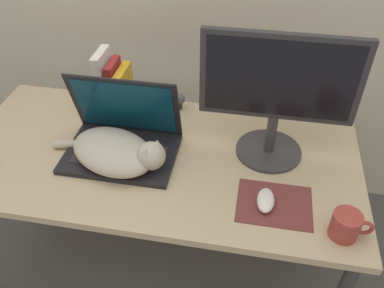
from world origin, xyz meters
The scene contains 9 objects.
desk centered at (0.00, 0.35, 0.64)m, with size 1.45×0.70×0.71m.
laptop centered at (-0.12, 0.35, 0.77)m, with size 0.39×0.28×0.28m.
cat centered at (-0.12, 0.28, 0.77)m, with size 0.44×0.32×0.13m.
external_monitor centered at (0.40, 0.44, 0.97)m, with size 0.51×0.24×0.46m.
mousepad centered at (0.42, 0.19, 0.71)m, with size 0.24×0.19×0.00m.
computer_mouse centered at (0.40, 0.18, 0.73)m, with size 0.06×0.10×0.03m.
book_row centered at (-0.23, 0.60, 0.82)m, with size 0.11×0.15×0.26m.
webcam centered at (0.02, 0.64, 0.76)m, with size 0.05×0.05×0.07m.
mug centered at (0.63, 0.10, 0.76)m, with size 0.12×0.08×0.09m.
Camera 1 is at (0.32, -0.71, 1.69)m, focal length 38.00 mm.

